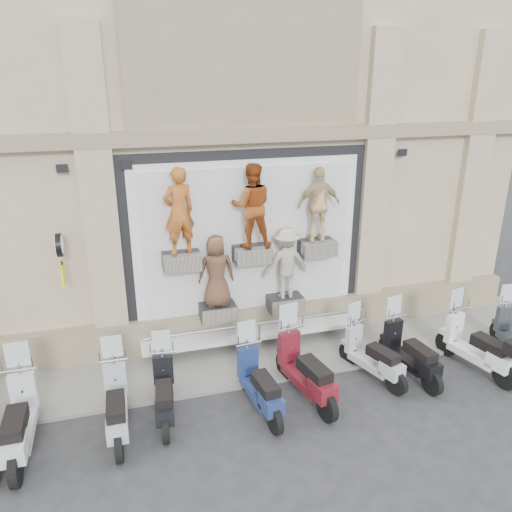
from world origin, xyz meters
The scene contains 14 objects.
ground centered at (0.00, 0.00, 0.00)m, with size 90.00×90.00×0.00m, color #2B2B2E.
sidewalk centered at (0.00, 2.10, 0.04)m, with size 16.00×2.20×0.08m, color gray.
building centered at (0.00, 7.00, 6.00)m, with size 14.00×8.60×12.00m, color #C6B291, non-canonical shape.
shop_vitrine centered at (0.06, 2.74, 2.45)m, with size 5.60×0.84×4.30m.
guard_rail centered at (0.00, 2.00, 0.47)m, with size 5.06×0.10×0.93m, color #9EA0A5, non-canonical shape.
clock_sign_bracket centered at (-3.90, 2.47, 2.80)m, with size 0.10×0.80×1.02m.
scooter_b centered at (-4.67, 0.34, 0.86)m, with size 0.62×2.11×1.72m, color silver, non-canonical shape.
scooter_c centered at (-3.11, 0.38, 0.80)m, with size 0.58×1.97×1.60m, color #A1A4AF, non-canonical shape.
scooter_d centered at (-2.26, 0.57, 0.75)m, with size 0.54×1.84×1.50m, color black, non-canonical shape.
scooter_e centered at (-0.51, 0.29, 0.79)m, with size 0.57×1.95×1.58m, color navy, non-canonical shape.
scooter_f centered at (0.47, 0.41, 0.87)m, with size 0.63×2.14×1.74m, color maroon, non-canonical shape.
scooter_g centered at (2.06, 0.64, 0.76)m, with size 0.54×1.86×1.51m, color #AAAEB1, non-canonical shape.
scooter_h centered at (2.86, 0.51, 0.79)m, with size 0.57×1.95×1.59m, color black, non-canonical shape.
scooter_i centered at (4.34, 0.29, 0.83)m, with size 0.60×2.05×1.67m, color white, non-canonical shape.
Camera 1 is at (-2.80, -7.35, 6.06)m, focal length 35.00 mm.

